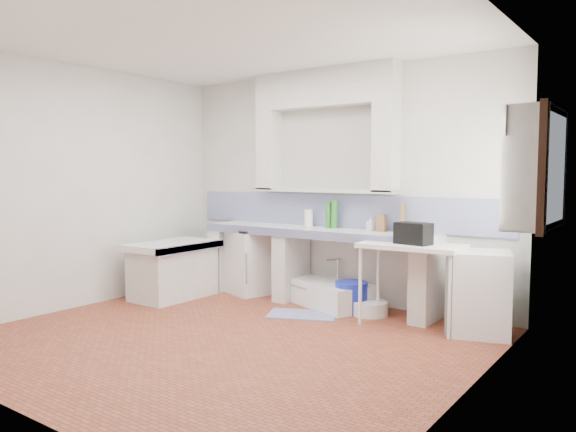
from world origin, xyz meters
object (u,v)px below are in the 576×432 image
Objects in this scene: side_table at (411,285)px; fridge at (481,293)px; stove at (251,262)px; sink at (329,294)px.

fridge is (0.67, 0.12, -0.02)m from side_table.
fridge is at bearing 15.94° from stove.
side_table is at bearing 12.23° from stove.
stove is 0.79× the size of side_table.
stove is 3.01m from fridge.
fridge reaches higher than stove.
stove is at bearing -159.27° from sink.
stove is 0.75× the size of sink.
fridge reaches higher than side_table.
side_table is at bearing 8.08° from sink.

